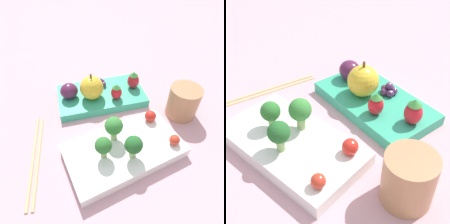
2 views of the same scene
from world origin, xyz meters
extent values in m
plane|color=#C6939E|center=(0.00, 0.00, 0.00)|extent=(4.00, 4.00, 0.00)
cube|color=white|center=(0.00, 0.09, 0.01)|extent=(0.23, 0.14, 0.02)
cube|color=#33A87F|center=(-0.01, -0.09, 0.01)|extent=(0.23, 0.14, 0.02)
cylinder|color=#93B770|center=(0.04, 0.09, 0.03)|extent=(0.01, 0.01, 0.02)
sphere|color=#2D702D|center=(0.04, 0.09, 0.06)|extent=(0.03, 0.03, 0.03)
cylinder|color=#93B770|center=(0.01, 0.06, 0.03)|extent=(0.01, 0.01, 0.02)
sphere|color=#388438|center=(0.01, 0.06, 0.06)|extent=(0.04, 0.04, 0.04)
cylinder|color=#93B770|center=(-0.01, 0.11, 0.03)|extent=(0.01, 0.01, 0.02)
sphere|color=#236028|center=(-0.01, 0.11, 0.06)|extent=(0.03, 0.03, 0.03)
sphere|color=red|center=(-0.08, 0.04, 0.04)|extent=(0.02, 0.02, 0.02)
sphere|color=red|center=(-0.09, 0.12, 0.03)|extent=(0.02, 0.02, 0.02)
sphere|color=gold|center=(0.01, -0.08, 0.05)|extent=(0.06, 0.06, 0.06)
cylinder|color=brown|center=(0.01, -0.08, 0.08)|extent=(0.00, 0.00, 0.01)
ellipsoid|color=red|center=(-0.04, -0.05, 0.04)|extent=(0.03, 0.03, 0.03)
cone|color=#388438|center=(-0.04, -0.05, 0.06)|extent=(0.02, 0.02, 0.01)
ellipsoid|color=red|center=(-0.10, -0.08, 0.04)|extent=(0.03, 0.03, 0.04)
cone|color=#388438|center=(-0.10, -0.08, 0.06)|extent=(0.02, 0.02, 0.01)
ellipsoid|color=#511E42|center=(0.06, -0.10, 0.04)|extent=(0.04, 0.04, 0.04)
sphere|color=#562D5B|center=(-0.01, -0.11, 0.03)|extent=(0.01, 0.01, 0.01)
sphere|color=#562D5B|center=(-0.02, -0.11, 0.03)|extent=(0.01, 0.01, 0.01)
sphere|color=#562D5B|center=(-0.03, -0.11, 0.03)|extent=(0.01, 0.01, 0.01)
sphere|color=#562D5B|center=(-0.03, -0.12, 0.03)|extent=(0.01, 0.01, 0.01)
sphere|color=#562D5B|center=(-0.02, -0.12, 0.03)|extent=(0.01, 0.01, 0.01)
sphere|color=#562D5B|center=(-0.02, -0.11, 0.04)|extent=(0.01, 0.01, 0.01)
cylinder|color=tan|center=(-0.17, 0.03, 0.04)|extent=(0.07, 0.07, 0.07)
cylinder|color=tan|center=(0.17, 0.03, 0.00)|extent=(0.05, 0.21, 0.01)
cylinder|color=tan|center=(0.16, 0.03, 0.00)|extent=(0.05, 0.21, 0.01)
camera|label=1|loc=(0.10, 0.29, 0.34)|focal=32.00mm
camera|label=2|loc=(-0.29, 0.27, 0.35)|focal=50.00mm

